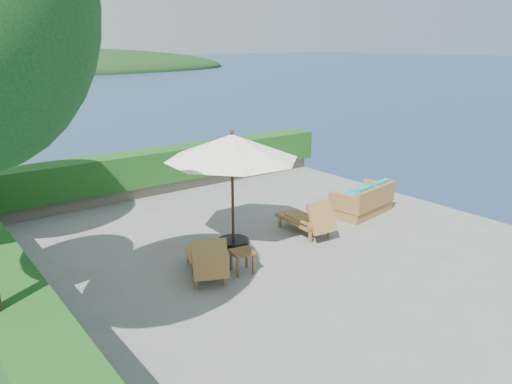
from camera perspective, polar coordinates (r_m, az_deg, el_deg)
ground at (r=11.59m, az=1.20°, el=-6.38°), size 12.00×12.00×0.00m
foundation at (r=12.28m, az=1.16°, el=-13.05°), size 12.00×12.00×3.00m
ocean at (r=13.06m, az=1.12°, el=-18.58°), size 600.00×600.00×0.00m
offshore_island at (r=151.88m, az=-25.59°, el=12.28°), size 126.00×57.60×12.60m
planter_wall_far at (r=16.05m, az=-11.24°, el=0.60°), size 12.00×0.60×0.36m
planter_wall_left at (r=9.49m, az=-27.18°, el=-12.70°), size 0.60×12.00×0.36m
hedge_far at (r=15.89m, az=-11.38°, el=2.93°), size 12.40×0.90×1.00m
patio_umbrella at (r=11.12m, az=-2.76°, el=5.02°), size 3.89×3.89×2.72m
lounge_left at (r=10.13m, az=-5.67°, el=-7.53°), size 1.28×1.80×0.96m
lounge_right at (r=12.29m, az=5.95°, el=-3.08°), size 0.83×1.71×0.96m
side_table at (r=10.26m, az=-1.58°, el=-7.17°), size 0.53×0.53×0.48m
wicker_loveseat at (r=14.00m, az=12.16°, el=-1.09°), size 1.99×1.25×0.91m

